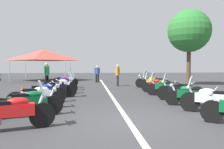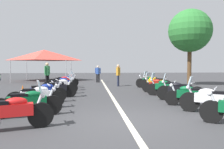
% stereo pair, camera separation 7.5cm
% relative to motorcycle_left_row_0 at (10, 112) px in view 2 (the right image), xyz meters
% --- Properties ---
extents(ground_plane, '(80.00, 80.00, 0.00)m').
position_rel_motorcycle_left_row_0_xyz_m(ground_plane, '(0.58, -3.01, -0.47)').
color(ground_plane, '#38383A').
extents(lane_centre_stripe, '(24.89, 0.16, 0.01)m').
position_rel_motorcycle_left_row_0_xyz_m(lane_centre_stripe, '(6.16, -3.01, -0.47)').
color(lane_centre_stripe, beige).
rests_on(lane_centre_stripe, ground_plane).
extents(motorcycle_left_row_0, '(0.90, 2.10, 1.21)m').
position_rel_motorcycle_left_row_0_xyz_m(motorcycle_left_row_0, '(0.00, 0.00, 0.00)').
color(motorcycle_left_row_0, black).
rests_on(motorcycle_left_row_0, ground_plane).
extents(motorcycle_left_row_1, '(0.90, 2.08, 1.00)m').
position_rel_motorcycle_left_row_0_xyz_m(motorcycle_left_row_1, '(1.45, -0.02, -0.02)').
color(motorcycle_left_row_1, black).
rests_on(motorcycle_left_row_1, ground_plane).
extents(motorcycle_left_row_2, '(0.78, 2.02, 1.01)m').
position_rel_motorcycle_left_row_0_xyz_m(motorcycle_left_row_2, '(2.67, 0.03, -0.01)').
color(motorcycle_left_row_2, black).
rests_on(motorcycle_left_row_2, ground_plane).
extents(motorcycle_left_row_3, '(0.80, 1.96, 1.00)m').
position_rel_motorcycle_left_row_0_xyz_m(motorcycle_left_row_3, '(4.01, 0.06, -0.02)').
color(motorcycle_left_row_3, black).
rests_on(motorcycle_left_row_3, ground_plane).
extents(motorcycle_left_row_4, '(0.78, 2.05, 1.21)m').
position_rel_motorcycle_left_row_0_xyz_m(motorcycle_left_row_4, '(5.43, -0.23, -0.00)').
color(motorcycle_left_row_4, black).
rests_on(motorcycle_left_row_4, ground_plane).
extents(motorcycle_left_row_5, '(0.78, 1.99, 1.00)m').
position_rel_motorcycle_left_row_0_xyz_m(motorcycle_left_row_5, '(6.87, -0.22, -0.01)').
color(motorcycle_left_row_5, black).
rests_on(motorcycle_left_row_5, ground_plane).
extents(motorcycle_left_row_6, '(0.88, 2.03, 1.22)m').
position_rel_motorcycle_left_row_0_xyz_m(motorcycle_left_row_6, '(8.31, -0.07, 0.00)').
color(motorcycle_left_row_6, black).
rests_on(motorcycle_left_row_6, ground_plane).
extents(motorcycle_left_row_7, '(0.90, 1.98, 1.23)m').
position_rel_motorcycle_left_row_0_xyz_m(motorcycle_left_row_7, '(9.69, 0.01, 0.01)').
color(motorcycle_left_row_7, black).
rests_on(motorcycle_left_row_7, ground_plane).
extents(motorcycle_left_row_8, '(1.02, 1.96, 0.99)m').
position_rel_motorcycle_left_row_0_xyz_m(motorcycle_left_row_8, '(10.93, -0.02, -0.02)').
color(motorcycle_left_row_8, black).
rests_on(motorcycle_left_row_8, ground_plane).
extents(motorcycle_right_row_1, '(1.33, 1.84, 1.23)m').
position_rel_motorcycle_left_row_0_xyz_m(motorcycle_right_row_1, '(1.36, -5.94, 0.01)').
color(motorcycle_right_row_1, black).
rests_on(motorcycle_right_row_1, ground_plane).
extents(motorcycle_right_row_2, '(1.05, 1.89, 0.98)m').
position_rel_motorcycle_left_row_0_xyz_m(motorcycle_right_row_2, '(2.68, -5.84, -0.03)').
color(motorcycle_right_row_2, black).
rests_on(motorcycle_right_row_2, ground_plane).
extents(motorcycle_right_row_3, '(1.09, 1.94, 1.23)m').
position_rel_motorcycle_left_row_0_xyz_m(motorcycle_right_row_3, '(3.98, -5.93, 0.01)').
color(motorcycle_right_row_3, black).
rests_on(motorcycle_right_row_3, ground_plane).
extents(motorcycle_right_row_4, '(1.36, 1.86, 1.21)m').
position_rel_motorcycle_left_row_0_xyz_m(motorcycle_right_row_4, '(5.47, -5.81, -0.00)').
color(motorcycle_right_row_4, black).
rests_on(motorcycle_right_row_4, ground_plane).
extents(motorcycle_right_row_5, '(1.42, 1.79, 1.19)m').
position_rel_motorcycle_left_row_0_xyz_m(motorcycle_right_row_5, '(6.76, -5.83, -0.01)').
color(motorcycle_right_row_5, black).
rests_on(motorcycle_right_row_5, ground_plane).
extents(motorcycle_right_row_6, '(1.43, 1.76, 1.23)m').
position_rel_motorcycle_left_row_0_xyz_m(motorcycle_right_row_6, '(8.35, -6.06, 0.01)').
color(motorcycle_right_row_6, black).
rests_on(motorcycle_right_row_6, ground_plane).
extents(motorcycle_right_row_7, '(1.15, 1.88, 1.01)m').
position_rel_motorcycle_left_row_0_xyz_m(motorcycle_right_row_7, '(9.57, -6.05, -0.01)').
color(motorcycle_right_row_7, black).
rests_on(motorcycle_right_row_7, ground_plane).
extents(traffic_cone_1, '(0.36, 0.36, 0.61)m').
position_rel_motorcycle_left_row_0_xyz_m(traffic_cone_1, '(5.88, 1.48, -0.18)').
color(traffic_cone_1, orange).
rests_on(traffic_cone_1, ground_plane).
extents(bystander_0, '(0.52, 0.32, 1.66)m').
position_rel_motorcycle_left_row_0_xyz_m(bystander_0, '(11.15, -3.99, 0.50)').
color(bystander_0, '#1E2338').
rests_on(bystander_0, ground_plane).
extents(bystander_2, '(0.47, 0.32, 1.79)m').
position_rel_motorcycle_left_row_0_xyz_m(bystander_2, '(10.47, 1.19, 0.59)').
color(bystander_2, black).
rests_on(bystander_2, ground_plane).
extents(bystander_4, '(0.32, 0.53, 1.57)m').
position_rel_motorcycle_left_row_0_xyz_m(bystander_4, '(15.02, -2.53, 0.44)').
color(bystander_4, black).
rests_on(bystander_4, ground_plane).
extents(roadside_tree_0, '(3.38, 3.38, 6.02)m').
position_rel_motorcycle_left_row_0_xyz_m(roadside_tree_0, '(11.40, -9.74, 3.84)').
color(roadside_tree_0, brown).
rests_on(roadside_tree_0, ground_plane).
extents(event_tent, '(5.56, 5.56, 3.20)m').
position_rel_motorcycle_left_row_0_xyz_m(event_tent, '(17.75, 2.93, 2.18)').
color(event_tent, '#E54C3F').
rests_on(event_tent, ground_plane).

